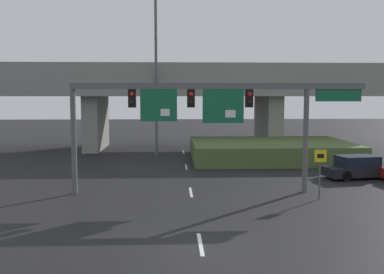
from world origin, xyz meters
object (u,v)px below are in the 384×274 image
signal_gantry (209,104)px  highway_light_pole_near (156,56)px  parked_sedan_near_right (359,168)px  speed_limit_sign (320,167)px

signal_gantry → highway_light_pole_near: bearing=102.5°
highway_light_pole_near → parked_sedan_near_right: bearing=-39.9°
signal_gantry → speed_limit_sign: 6.43m
speed_limit_sign → highway_light_pole_near: 19.83m
signal_gantry → parked_sedan_near_right: (9.73, 3.85, -4.04)m
signal_gantry → speed_limit_sign: bearing=-17.9°
highway_light_pole_near → parked_sedan_near_right: (13.01, -10.89, -7.80)m
signal_gantry → highway_light_pole_near: highway_light_pole_near is taller
speed_limit_sign → highway_light_pole_near: highway_light_pole_near is taller
signal_gantry → highway_light_pole_near: 15.56m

